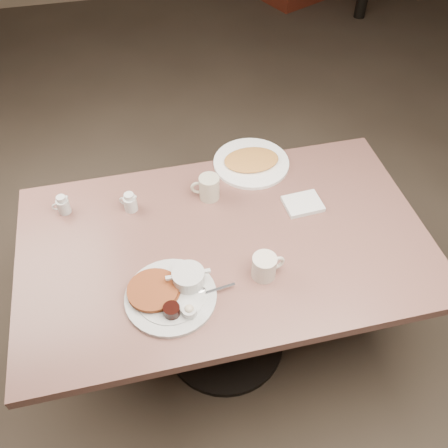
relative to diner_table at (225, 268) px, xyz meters
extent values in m
cube|color=#4C3F33|center=(0.00, 0.00, -0.59)|extent=(7.00, 8.00, 0.02)
cube|color=#84564C|center=(0.00, 0.00, 0.15)|extent=(1.50, 0.90, 0.04)
cylinder|color=black|center=(0.00, 0.00, -0.21)|extent=(0.14, 0.14, 0.69)
cylinder|color=black|center=(0.00, 0.00, -0.57)|extent=(0.56, 0.56, 0.03)
cylinder|color=beige|center=(-0.23, -0.20, 0.18)|extent=(0.31, 0.31, 0.01)
cylinder|color=beige|center=(-0.23, -0.20, 0.19)|extent=(0.23, 0.23, 0.00)
cylinder|color=brown|center=(-0.28, -0.17, 0.19)|extent=(0.18, 0.18, 0.01)
cylinder|color=brown|center=(-0.29, -0.18, 0.20)|extent=(0.17, 0.17, 0.01)
cylinder|color=beige|center=(-0.16, -0.16, 0.21)|extent=(0.11, 0.11, 0.05)
cube|color=beige|center=(-0.23, -0.16, 0.23)|extent=(0.02, 0.01, 0.01)
cube|color=beige|center=(-0.10, -0.16, 0.23)|extent=(0.02, 0.01, 0.01)
ellipsoid|color=silver|center=(-0.18, -0.16, 0.22)|extent=(0.05, 0.05, 0.03)
ellipsoid|color=silver|center=(-0.15, -0.17, 0.22)|extent=(0.04, 0.04, 0.02)
cylinder|color=black|center=(-0.24, -0.27, 0.20)|extent=(0.06, 0.06, 0.04)
cylinder|color=beige|center=(-0.18, -0.28, 0.20)|extent=(0.05, 0.05, 0.03)
ellipsoid|color=#C5B193|center=(-0.18, -0.28, 0.21)|extent=(0.03, 0.03, 0.02)
cube|color=#B2B3B7|center=(-0.07, -0.21, 0.19)|extent=(0.12, 0.03, 0.00)
ellipsoid|color=#B2B3B7|center=(-0.13, -0.20, 0.19)|extent=(0.04, 0.03, 0.01)
cylinder|color=beige|center=(0.09, -0.18, 0.21)|extent=(0.09, 0.09, 0.09)
cylinder|color=black|center=(0.09, -0.18, 0.25)|extent=(0.08, 0.08, 0.01)
torus|color=beige|center=(0.14, -0.17, 0.21)|extent=(0.06, 0.02, 0.06)
cube|color=silver|center=(0.34, 0.11, 0.18)|extent=(0.15, 0.12, 0.02)
cylinder|color=beige|center=(-0.01, 0.24, 0.22)|extent=(0.10, 0.10, 0.10)
torus|color=beige|center=(-0.05, 0.25, 0.22)|extent=(0.06, 0.02, 0.06)
cylinder|color=silver|center=(-0.57, 0.28, 0.20)|extent=(0.06, 0.06, 0.06)
cylinder|color=silver|center=(-0.57, 0.28, 0.24)|extent=(0.04, 0.04, 0.02)
cone|color=silver|center=(-0.55, 0.29, 0.24)|extent=(0.02, 0.02, 0.02)
torus|color=silver|center=(-0.60, 0.28, 0.20)|extent=(0.03, 0.01, 0.03)
cylinder|color=silver|center=(-0.32, 0.24, 0.20)|extent=(0.05, 0.05, 0.06)
cylinder|color=silver|center=(-0.32, 0.24, 0.24)|extent=(0.04, 0.04, 0.02)
cone|color=silver|center=(-0.30, 0.23, 0.24)|extent=(0.02, 0.03, 0.02)
torus|color=silver|center=(-0.34, 0.25, 0.20)|extent=(0.04, 0.03, 0.04)
cylinder|color=white|center=(0.20, 0.39, 0.18)|extent=(0.33, 0.33, 0.01)
ellipsoid|color=gold|center=(0.20, 0.39, 0.19)|extent=(0.24, 0.17, 0.02)
camera|label=1|loc=(-0.26, -1.12, 1.54)|focal=39.02mm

